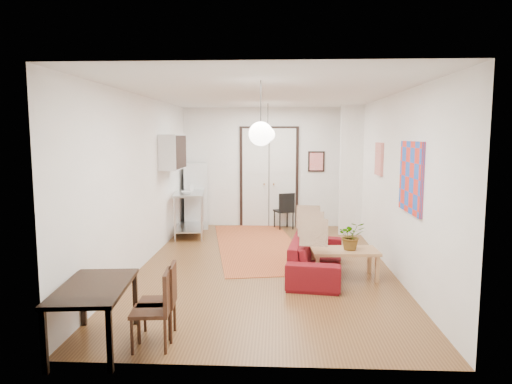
{
  "coord_description": "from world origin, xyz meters",
  "views": [
    {
      "loc": [
        0.21,
        -7.68,
        2.23
      ],
      "look_at": [
        -0.16,
        0.2,
        1.25
      ],
      "focal_mm": 32.0,
      "sensor_mm": 36.0,
      "label": 1
    }
  ],
  "objects_px": {
    "fridge": "(196,196)",
    "dining_chair_far": "(153,301)",
    "kitchen_counter": "(189,207)",
    "dining_table": "(94,292)",
    "sofa": "(317,256)",
    "coffee_table": "(344,253)",
    "dining_chair_near": "(159,293)",
    "black_side_chair": "(284,207)"
  },
  "relations": [
    {
      "from": "dining_chair_near",
      "to": "dining_chair_far",
      "type": "distance_m",
      "value": 0.24
    },
    {
      "from": "dining_table",
      "to": "dining_chair_far",
      "type": "distance_m",
      "value": 0.62
    },
    {
      "from": "sofa",
      "to": "dining_table",
      "type": "relative_size",
      "value": 1.59
    },
    {
      "from": "dining_chair_far",
      "to": "black_side_chair",
      "type": "height_order",
      "value": "black_side_chair"
    },
    {
      "from": "dining_table",
      "to": "dining_chair_near",
      "type": "height_order",
      "value": "dining_chair_near"
    },
    {
      "from": "coffee_table",
      "to": "kitchen_counter",
      "type": "distance_m",
      "value": 4.21
    },
    {
      "from": "coffee_table",
      "to": "dining_chair_near",
      "type": "relative_size",
      "value": 1.28
    },
    {
      "from": "coffee_table",
      "to": "kitchen_counter",
      "type": "xyz_separation_m",
      "value": [
        -3.01,
        2.94,
        0.25
      ]
    },
    {
      "from": "sofa",
      "to": "kitchen_counter",
      "type": "relative_size",
      "value": 1.49
    },
    {
      "from": "coffee_table",
      "to": "black_side_chair",
      "type": "relative_size",
      "value": 1.21
    },
    {
      "from": "sofa",
      "to": "fridge",
      "type": "xyz_separation_m",
      "value": [
        -2.6,
        3.63,
        0.49
      ]
    },
    {
      "from": "sofa",
      "to": "coffee_table",
      "type": "height_order",
      "value": "sofa"
    },
    {
      "from": "kitchen_counter",
      "to": "dining_chair_far",
      "type": "relative_size",
      "value": 1.63
    },
    {
      "from": "kitchen_counter",
      "to": "dining_chair_far",
      "type": "distance_m",
      "value": 5.38
    },
    {
      "from": "fridge",
      "to": "dining_table",
      "type": "relative_size",
      "value": 1.23
    },
    {
      "from": "sofa",
      "to": "black_side_chair",
      "type": "relative_size",
      "value": 2.3
    },
    {
      "from": "coffee_table",
      "to": "fridge",
      "type": "xyz_separation_m",
      "value": [
        -3.01,
        3.81,
        0.38
      ]
    },
    {
      "from": "dining_table",
      "to": "dining_chair_near",
      "type": "xyz_separation_m",
      "value": [
        0.6,
        0.32,
        -0.12
      ]
    },
    {
      "from": "sofa",
      "to": "kitchen_counter",
      "type": "height_order",
      "value": "kitchen_counter"
    },
    {
      "from": "dining_table",
      "to": "black_side_chair",
      "type": "height_order",
      "value": "black_side_chair"
    },
    {
      "from": "sofa",
      "to": "coffee_table",
      "type": "xyz_separation_m",
      "value": [
        0.42,
        -0.19,
        0.1
      ]
    },
    {
      "from": "dining_table",
      "to": "fridge",
      "type": "bearing_deg",
      "value": 90.36
    },
    {
      "from": "fridge",
      "to": "kitchen_counter",
      "type": "bearing_deg",
      "value": -98.0
    },
    {
      "from": "dining_table",
      "to": "dining_chair_far",
      "type": "relative_size",
      "value": 1.53
    },
    {
      "from": "kitchen_counter",
      "to": "fridge",
      "type": "distance_m",
      "value": 0.89
    },
    {
      "from": "sofa",
      "to": "dining_chair_near",
      "type": "height_order",
      "value": "dining_chair_near"
    },
    {
      "from": "coffee_table",
      "to": "kitchen_counter",
      "type": "bearing_deg",
      "value": 135.76
    },
    {
      "from": "kitchen_counter",
      "to": "dining_table",
      "type": "bearing_deg",
      "value": -97.58
    },
    {
      "from": "coffee_table",
      "to": "dining_chair_far",
      "type": "relative_size",
      "value": 1.28
    },
    {
      "from": "sofa",
      "to": "dining_chair_near",
      "type": "relative_size",
      "value": 2.43
    },
    {
      "from": "kitchen_counter",
      "to": "dining_table",
      "type": "height_order",
      "value": "kitchen_counter"
    },
    {
      "from": "fridge",
      "to": "dining_chair_far",
      "type": "xyz_separation_m",
      "value": [
        0.64,
        -6.22,
        -0.31
      ]
    },
    {
      "from": "fridge",
      "to": "dining_chair_far",
      "type": "relative_size",
      "value": 1.88
    },
    {
      "from": "coffee_table",
      "to": "fridge",
      "type": "height_order",
      "value": "fridge"
    },
    {
      "from": "dining_chair_near",
      "to": "black_side_chair",
      "type": "relative_size",
      "value": 0.95
    },
    {
      "from": "coffee_table",
      "to": "black_side_chair",
      "type": "height_order",
      "value": "black_side_chair"
    },
    {
      "from": "coffee_table",
      "to": "black_side_chair",
      "type": "bearing_deg",
      "value": 103.03
    },
    {
      "from": "sofa",
      "to": "black_side_chair",
      "type": "xyz_separation_m",
      "value": [
        -0.49,
        3.71,
        0.22
      ]
    },
    {
      "from": "dining_chair_near",
      "to": "black_side_chair",
      "type": "xyz_separation_m",
      "value": [
        1.47,
        6.06,
        0.03
      ]
    },
    {
      "from": "sofa",
      "to": "dining_table",
      "type": "distance_m",
      "value": 3.71
    },
    {
      "from": "fridge",
      "to": "dining_chair_far",
      "type": "height_order",
      "value": "fridge"
    },
    {
      "from": "coffee_table",
      "to": "dining_table",
      "type": "bearing_deg",
      "value": -140.11
    }
  ]
}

